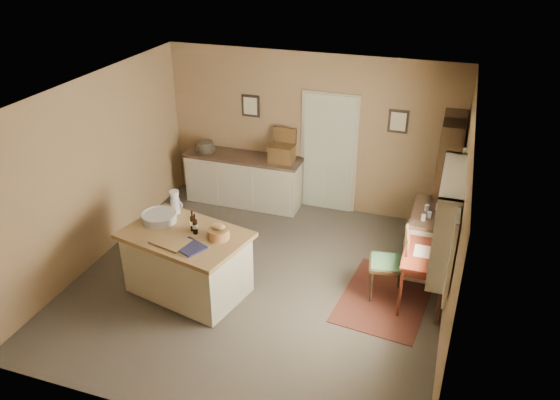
{
  "coord_description": "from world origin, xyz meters",
  "views": [
    {
      "loc": [
        2.29,
        -5.89,
        4.58
      ],
      "look_at": [
        0.19,
        0.38,
        1.15
      ],
      "focal_mm": 35.0,
      "sensor_mm": 36.0,
      "label": 1
    }
  ],
  "objects_px": {
    "writing_desk": "(426,258)",
    "desk_chair": "(387,264)",
    "right_cabinet": "(430,239)",
    "work_island": "(187,261)",
    "sideboard": "(244,178)",
    "shelving_unit": "(449,182)"
  },
  "relations": [
    {
      "from": "writing_desk",
      "to": "desk_chair",
      "type": "height_order",
      "value": "desk_chair"
    },
    {
      "from": "right_cabinet",
      "to": "desk_chair",
      "type": "bearing_deg",
      "value": -117.63
    },
    {
      "from": "work_island",
      "to": "writing_desk",
      "type": "height_order",
      "value": "work_island"
    },
    {
      "from": "sideboard",
      "to": "desk_chair",
      "type": "bearing_deg",
      "value": -34.4
    },
    {
      "from": "right_cabinet",
      "to": "shelving_unit",
      "type": "height_order",
      "value": "shelving_unit"
    },
    {
      "from": "writing_desk",
      "to": "shelving_unit",
      "type": "xyz_separation_m",
      "value": [
        0.15,
        1.7,
        0.34
      ]
    },
    {
      "from": "work_island",
      "to": "right_cabinet",
      "type": "relative_size",
      "value": 1.74
    },
    {
      "from": "sideboard",
      "to": "shelving_unit",
      "type": "height_order",
      "value": "shelving_unit"
    },
    {
      "from": "desk_chair",
      "to": "right_cabinet",
      "type": "height_order",
      "value": "desk_chair"
    },
    {
      "from": "sideboard",
      "to": "shelving_unit",
      "type": "distance_m",
      "value": 3.49
    },
    {
      "from": "desk_chair",
      "to": "right_cabinet",
      "type": "bearing_deg",
      "value": 53.34
    },
    {
      "from": "sideboard",
      "to": "work_island",
      "type": "bearing_deg",
      "value": -84.63
    },
    {
      "from": "work_island",
      "to": "sideboard",
      "type": "distance_m",
      "value": 2.69
    },
    {
      "from": "sideboard",
      "to": "right_cabinet",
      "type": "relative_size",
      "value": 2.0
    },
    {
      "from": "work_island",
      "to": "desk_chair",
      "type": "xyz_separation_m",
      "value": [
        2.57,
        0.75,
        0.02
      ]
    },
    {
      "from": "work_island",
      "to": "desk_chair",
      "type": "relative_size",
      "value": 1.79
    },
    {
      "from": "shelving_unit",
      "to": "writing_desk",
      "type": "bearing_deg",
      "value": -95.15
    },
    {
      "from": "desk_chair",
      "to": "right_cabinet",
      "type": "distance_m",
      "value": 1.03
    },
    {
      "from": "sideboard",
      "to": "desk_chair",
      "type": "height_order",
      "value": "sideboard"
    },
    {
      "from": "right_cabinet",
      "to": "shelving_unit",
      "type": "xyz_separation_m",
      "value": [
        0.15,
        0.82,
        0.55
      ]
    },
    {
      "from": "writing_desk",
      "to": "right_cabinet",
      "type": "bearing_deg",
      "value": 90.01
    },
    {
      "from": "work_island",
      "to": "writing_desk",
      "type": "xyz_separation_m",
      "value": [
        3.04,
        0.78,
        0.19
      ]
    }
  ]
}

